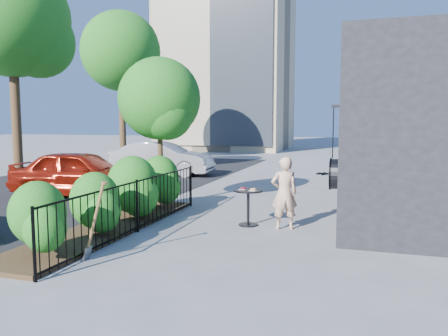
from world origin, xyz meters
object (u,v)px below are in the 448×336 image
(street_tree_near, at_px, (12,26))
(street_tree_far, at_px, (122,56))
(car_red, at_px, (81,174))
(car_silver, at_px, (162,158))
(shovel, at_px, (94,225))
(cafe_table, at_px, (248,201))
(patio_tree, at_px, (161,104))
(woman, at_px, (284,193))

(street_tree_near, bearing_deg, street_tree_far, 90.00)
(car_red, bearing_deg, street_tree_near, 53.10)
(street_tree_far, xyz_separation_m, car_silver, (4.69, -4.85, -5.19))
(car_silver, bearing_deg, shovel, -164.62)
(street_tree_far, distance_m, cafe_table, 17.34)
(street_tree_near, xyz_separation_m, shovel, (8.68, -7.87, -5.32))
(street_tree_near, distance_m, street_tree_far, 8.00)
(patio_tree, xyz_separation_m, car_red, (-2.96, 0.56, -2.04))
(car_red, bearing_deg, patio_tree, -108.63)
(shovel, bearing_deg, cafe_table, 60.13)
(street_tree_near, bearing_deg, woman, -22.97)
(patio_tree, relative_size, street_tree_near, 0.48)
(shovel, bearing_deg, woman, 49.70)
(woman, xyz_separation_m, car_red, (-6.55, 2.15, -0.06))
(street_tree_near, bearing_deg, car_silver, 33.86)
(shovel, relative_size, car_silver, 0.31)
(shovel, bearing_deg, street_tree_near, 137.82)
(street_tree_near, height_order, woman, street_tree_near)
(street_tree_far, bearing_deg, car_silver, -46.00)
(car_red, distance_m, car_silver, 5.78)
(car_red, bearing_deg, woman, -116.00)
(street_tree_near, relative_size, car_silver, 1.89)
(patio_tree, distance_m, street_tree_near, 8.92)
(street_tree_near, distance_m, car_silver, 7.67)
(patio_tree, relative_size, woman, 2.54)
(street_tree_far, distance_m, car_silver, 8.52)
(cafe_table, height_order, woman, woman)
(street_tree_far, bearing_deg, shovel, -61.32)
(woman, bearing_deg, street_tree_far, -69.13)
(street_tree_near, height_order, shovel, street_tree_near)
(cafe_table, bearing_deg, street_tree_far, 129.51)
(patio_tree, bearing_deg, shovel, -78.13)
(shovel, bearing_deg, patio_tree, 101.87)
(street_tree_far, xyz_separation_m, cafe_table, (10.49, -12.72, -5.37))
(car_silver, bearing_deg, patio_tree, -159.16)
(patio_tree, relative_size, street_tree_far, 0.48)
(street_tree_far, relative_size, car_red, 1.96)
(patio_tree, relative_size, cafe_table, 4.66)
(street_tree_near, xyz_separation_m, car_red, (4.74, -2.64, -5.20))
(car_red, xyz_separation_m, car_silver, (-0.05, 5.78, 0.00))
(woman, bearing_deg, car_silver, -70.80)
(street_tree_near, relative_size, street_tree_far, 1.00)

